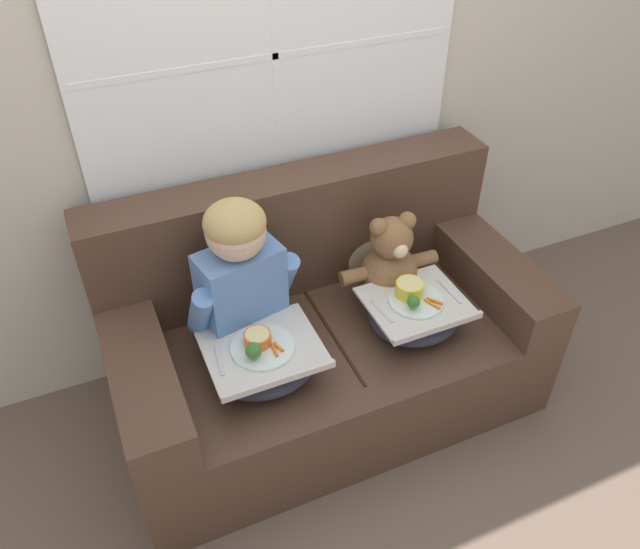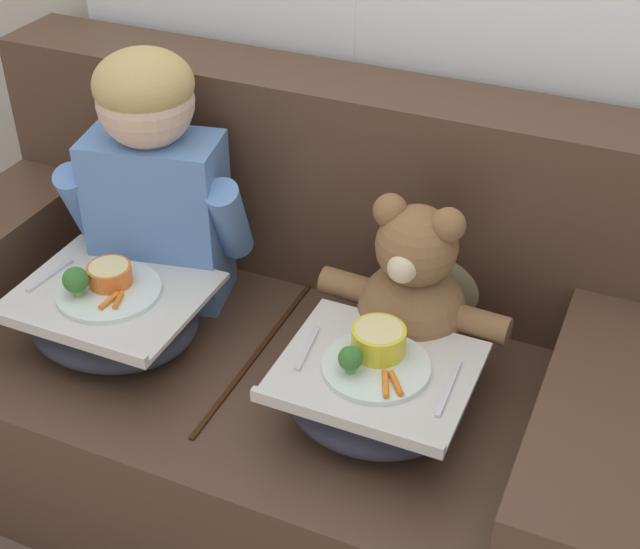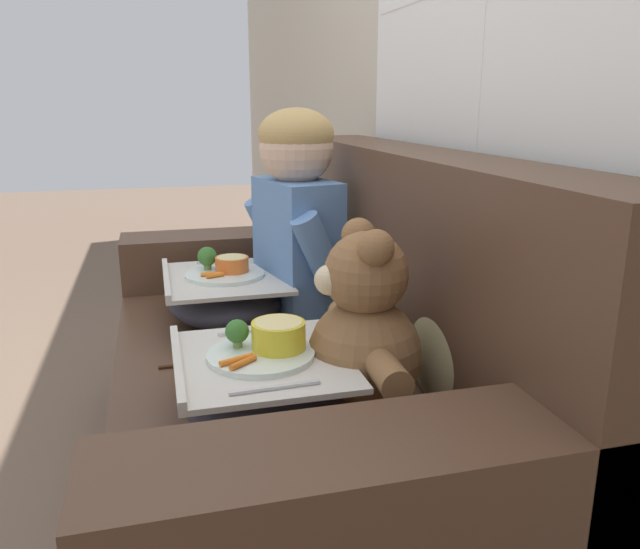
{
  "view_description": "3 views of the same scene",
  "coord_description": "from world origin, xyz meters",
  "px_view_note": "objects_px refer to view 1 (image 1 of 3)",
  "views": [
    {
      "loc": [
        -0.77,
        -1.68,
        2.21
      ],
      "look_at": [
        0.02,
        0.13,
        0.6
      ],
      "focal_mm": 35.0,
      "sensor_mm": 36.0,
      "label": 1
    },
    {
      "loc": [
        0.77,
        -1.43,
        1.76
      ],
      "look_at": [
        0.15,
        -0.02,
        0.68
      ],
      "focal_mm": 50.0,
      "sensor_mm": 36.0,
      "label": 2
    },
    {
      "loc": [
        1.5,
        -0.33,
        1.07
      ],
      "look_at": [
        -0.15,
        0.11,
        0.6
      ],
      "focal_mm": 35.0,
      "sensor_mm": 36.0,
      "label": 3
    }
  ],
  "objects_px": {
    "couch": "(320,332)",
    "lap_tray_teddy": "(414,313)",
    "lap_tray_child": "(264,360)",
    "teddy_bear": "(390,264)",
    "throw_pillow_behind_child": "(229,278)",
    "child_figure": "(240,269)",
    "throw_pillow_behind_teddy": "(368,241)"
  },
  "relations": [
    {
      "from": "throw_pillow_behind_teddy",
      "to": "lap_tray_child",
      "type": "distance_m",
      "value": 0.77
    },
    {
      "from": "lap_tray_teddy",
      "to": "couch",
      "type": "bearing_deg",
      "value": 146.46
    },
    {
      "from": "throw_pillow_behind_teddy",
      "to": "child_figure",
      "type": "height_order",
      "value": "child_figure"
    },
    {
      "from": "child_figure",
      "to": "lap_tray_child",
      "type": "xyz_separation_m",
      "value": [
        -0.0,
        -0.22,
        -0.27
      ]
    },
    {
      "from": "couch",
      "to": "throw_pillow_behind_teddy",
      "type": "distance_m",
      "value": 0.46
    },
    {
      "from": "lap_tray_child",
      "to": "lap_tray_teddy",
      "type": "xyz_separation_m",
      "value": [
        0.64,
        0.0,
        0.0
      ]
    },
    {
      "from": "couch",
      "to": "throw_pillow_behind_teddy",
      "type": "relative_size",
      "value": 5.1
    },
    {
      "from": "couch",
      "to": "lap_tray_child",
      "type": "distance_m",
      "value": 0.42
    },
    {
      "from": "throw_pillow_behind_teddy",
      "to": "lap_tray_child",
      "type": "relative_size",
      "value": 0.8
    },
    {
      "from": "teddy_bear",
      "to": "lap_tray_child",
      "type": "bearing_deg",
      "value": -161.16
    },
    {
      "from": "throw_pillow_behind_child",
      "to": "lap_tray_child",
      "type": "relative_size",
      "value": 0.82
    },
    {
      "from": "throw_pillow_behind_teddy",
      "to": "lap_tray_child",
      "type": "height_order",
      "value": "throw_pillow_behind_teddy"
    },
    {
      "from": "lap_tray_child",
      "to": "lap_tray_teddy",
      "type": "relative_size",
      "value": 1.08
    },
    {
      "from": "lap_tray_child",
      "to": "couch",
      "type": "bearing_deg",
      "value": 33.56
    },
    {
      "from": "teddy_bear",
      "to": "couch",
      "type": "bearing_deg",
      "value": -178.99
    },
    {
      "from": "child_figure",
      "to": "lap_tray_child",
      "type": "distance_m",
      "value": 0.35
    },
    {
      "from": "lap_tray_teddy",
      "to": "teddy_bear",
      "type": "bearing_deg",
      "value": 89.88
    },
    {
      "from": "couch",
      "to": "child_figure",
      "type": "height_order",
      "value": "child_figure"
    },
    {
      "from": "throw_pillow_behind_child",
      "to": "lap_tray_child",
      "type": "height_order",
      "value": "throw_pillow_behind_child"
    },
    {
      "from": "throw_pillow_behind_teddy",
      "to": "teddy_bear",
      "type": "height_order",
      "value": "teddy_bear"
    },
    {
      "from": "child_figure",
      "to": "couch",
      "type": "bearing_deg",
      "value": -1.82
    },
    {
      "from": "throw_pillow_behind_child",
      "to": "throw_pillow_behind_teddy",
      "type": "bearing_deg",
      "value": 0.0
    },
    {
      "from": "throw_pillow_behind_child",
      "to": "lap_tray_teddy",
      "type": "height_order",
      "value": "throw_pillow_behind_child"
    },
    {
      "from": "couch",
      "to": "lap_tray_teddy",
      "type": "distance_m",
      "value": 0.42
    },
    {
      "from": "teddy_bear",
      "to": "lap_tray_teddy",
      "type": "xyz_separation_m",
      "value": [
        -0.0,
        -0.22,
        -0.09
      ]
    },
    {
      "from": "throw_pillow_behind_child",
      "to": "couch",
      "type": "bearing_deg",
      "value": -32.72
    },
    {
      "from": "lap_tray_child",
      "to": "lap_tray_teddy",
      "type": "bearing_deg",
      "value": 0.11
    },
    {
      "from": "couch",
      "to": "lap_tray_child",
      "type": "bearing_deg",
      "value": -146.44
    },
    {
      "from": "couch",
      "to": "lap_tray_teddy",
      "type": "height_order",
      "value": "couch"
    },
    {
      "from": "throw_pillow_behind_child",
      "to": "teddy_bear",
      "type": "xyz_separation_m",
      "value": [
        0.64,
        -0.2,
        0.02
      ]
    },
    {
      "from": "couch",
      "to": "lap_tray_child",
      "type": "height_order",
      "value": "couch"
    },
    {
      "from": "couch",
      "to": "teddy_bear",
      "type": "bearing_deg",
      "value": 1.01
    }
  ]
}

